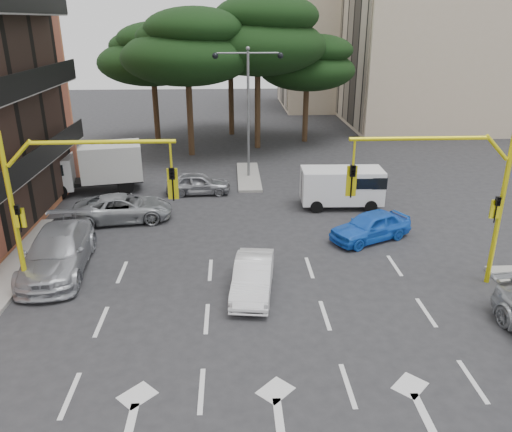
{
  "coord_description": "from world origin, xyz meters",
  "views": [
    {
      "loc": [
        -1.08,
        -14.36,
        9.34
      ],
      "look_at": [
        -0.08,
        5.25,
        1.6
      ],
      "focal_mm": 35.0,
      "sensor_mm": 36.0,
      "label": 1
    }
  ],
  "objects_px": {
    "signal_mast_right": "(455,186)",
    "van_white": "(341,188)",
    "car_silver_wagon": "(58,251)",
    "street_lamp_center": "(248,90)",
    "signal_mast_left": "(63,192)",
    "box_truck_a": "(94,168)",
    "car_silver_cross_b": "(198,183)",
    "car_silver_cross_a": "(123,208)",
    "car_blue_compact": "(371,226)",
    "car_white_hatch": "(253,277)"
  },
  "relations": [
    {
      "from": "signal_mast_right",
      "to": "street_lamp_center",
      "type": "height_order",
      "value": "street_lamp_center"
    },
    {
      "from": "signal_mast_left",
      "to": "street_lamp_center",
      "type": "bearing_deg",
      "value": 64.09
    },
    {
      "from": "street_lamp_center",
      "to": "van_white",
      "type": "bearing_deg",
      "value": -49.37
    },
    {
      "from": "signal_mast_left",
      "to": "box_truck_a",
      "type": "bearing_deg",
      "value": 100.59
    },
    {
      "from": "box_truck_a",
      "to": "car_silver_wagon",
      "type": "bearing_deg",
      "value": 174.1
    },
    {
      "from": "street_lamp_center",
      "to": "van_white",
      "type": "distance_m",
      "value": 8.47
    },
    {
      "from": "street_lamp_center",
      "to": "van_white",
      "type": "xyz_separation_m",
      "value": [
        4.73,
        -5.51,
        -4.37
      ]
    },
    {
      "from": "street_lamp_center",
      "to": "car_silver_wagon",
      "type": "height_order",
      "value": "street_lamp_center"
    },
    {
      "from": "car_blue_compact",
      "to": "car_silver_cross_b",
      "type": "relative_size",
      "value": 1.07
    },
    {
      "from": "signal_mast_left",
      "to": "street_lamp_center",
      "type": "relative_size",
      "value": 0.77
    },
    {
      "from": "car_blue_compact",
      "to": "car_silver_wagon",
      "type": "xyz_separation_m",
      "value": [
        -13.15,
        -2.3,
        0.15
      ]
    },
    {
      "from": "signal_mast_right",
      "to": "van_white",
      "type": "relative_size",
      "value": 1.42
    },
    {
      "from": "signal_mast_right",
      "to": "street_lamp_center",
      "type": "xyz_separation_m",
      "value": [
        -6.8,
        14.01,
        1.54
      ]
    },
    {
      "from": "street_lamp_center",
      "to": "car_silver_wagon",
      "type": "xyz_separation_m",
      "value": [
        -8.0,
        -12.18,
        -4.61
      ]
    },
    {
      "from": "box_truck_a",
      "to": "street_lamp_center",
      "type": "bearing_deg",
      "value": -87.54
    },
    {
      "from": "car_silver_wagon",
      "to": "van_white",
      "type": "bearing_deg",
      "value": 23.06
    },
    {
      "from": "street_lamp_center",
      "to": "car_blue_compact",
      "type": "bearing_deg",
      "value": -62.45
    },
    {
      "from": "signal_mast_right",
      "to": "street_lamp_center",
      "type": "relative_size",
      "value": 0.77
    },
    {
      "from": "car_white_hatch",
      "to": "signal_mast_left",
      "type": "bearing_deg",
      "value": -175.54
    },
    {
      "from": "street_lamp_center",
      "to": "car_white_hatch",
      "type": "distance_m",
      "value": 15.12
    },
    {
      "from": "street_lamp_center",
      "to": "car_silver_cross_a",
      "type": "height_order",
      "value": "street_lamp_center"
    },
    {
      "from": "car_blue_compact",
      "to": "car_silver_cross_b",
      "type": "height_order",
      "value": "car_blue_compact"
    },
    {
      "from": "car_blue_compact",
      "to": "van_white",
      "type": "bearing_deg",
      "value": 159.18
    },
    {
      "from": "car_white_hatch",
      "to": "van_white",
      "type": "height_order",
      "value": "van_white"
    },
    {
      "from": "signal_mast_right",
      "to": "car_silver_cross_b",
      "type": "relative_size",
      "value": 1.64
    },
    {
      "from": "signal_mast_left",
      "to": "car_blue_compact",
      "type": "xyz_separation_m",
      "value": [
        11.96,
        4.13,
        -3.22
      ]
    },
    {
      "from": "car_silver_cross_a",
      "to": "car_silver_cross_b",
      "type": "relative_size",
      "value": 1.3
    },
    {
      "from": "car_blue_compact",
      "to": "van_white",
      "type": "distance_m",
      "value": 4.41
    },
    {
      "from": "street_lamp_center",
      "to": "car_silver_wagon",
      "type": "distance_m",
      "value": 15.28
    },
    {
      "from": "signal_mast_left",
      "to": "car_white_hatch",
      "type": "height_order",
      "value": "signal_mast_left"
    },
    {
      "from": "box_truck_a",
      "to": "car_silver_cross_b",
      "type": "bearing_deg",
      "value": -108.65
    },
    {
      "from": "car_blue_compact",
      "to": "car_silver_wagon",
      "type": "relative_size",
      "value": 0.69
    },
    {
      "from": "van_white",
      "to": "box_truck_a",
      "type": "xyz_separation_m",
      "value": [
        -13.73,
        3.25,
        0.32
      ]
    },
    {
      "from": "signal_mast_right",
      "to": "car_silver_wagon",
      "type": "distance_m",
      "value": 15.23
    },
    {
      "from": "van_white",
      "to": "street_lamp_center",
      "type": "bearing_deg",
      "value": -137.54
    },
    {
      "from": "car_silver_wagon",
      "to": "car_silver_cross_b",
      "type": "distance_m",
      "value": 10.45
    },
    {
      "from": "street_lamp_center",
      "to": "car_blue_compact",
      "type": "relative_size",
      "value": 1.99
    },
    {
      "from": "car_silver_wagon",
      "to": "box_truck_a",
      "type": "height_order",
      "value": "box_truck_a"
    },
    {
      "from": "car_white_hatch",
      "to": "box_truck_a",
      "type": "relative_size",
      "value": 0.69
    },
    {
      "from": "car_white_hatch",
      "to": "car_silver_wagon",
      "type": "bearing_deg",
      "value": 171.58
    },
    {
      "from": "signal_mast_left",
      "to": "car_silver_cross_a",
      "type": "distance_m",
      "value": 7.78
    },
    {
      "from": "signal_mast_left",
      "to": "car_silver_wagon",
      "type": "relative_size",
      "value": 1.07
    },
    {
      "from": "car_silver_wagon",
      "to": "van_white",
      "type": "xyz_separation_m",
      "value": [
        12.73,
        6.67,
        0.24
      ]
    },
    {
      "from": "signal_mast_right",
      "to": "car_silver_wagon",
      "type": "height_order",
      "value": "signal_mast_right"
    },
    {
      "from": "street_lamp_center",
      "to": "car_silver_cross_a",
      "type": "distance_m",
      "value": 10.61
    },
    {
      "from": "car_silver_cross_a",
      "to": "box_truck_a",
      "type": "bearing_deg",
      "value": 20.35
    },
    {
      "from": "street_lamp_center",
      "to": "box_truck_a",
      "type": "height_order",
      "value": "street_lamp_center"
    },
    {
      "from": "car_silver_cross_b",
      "to": "van_white",
      "type": "bearing_deg",
      "value": -109.65
    },
    {
      "from": "street_lamp_center",
      "to": "box_truck_a",
      "type": "distance_m",
      "value": 10.12
    },
    {
      "from": "van_white",
      "to": "box_truck_a",
      "type": "bearing_deg",
      "value": -101.47
    }
  ]
}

